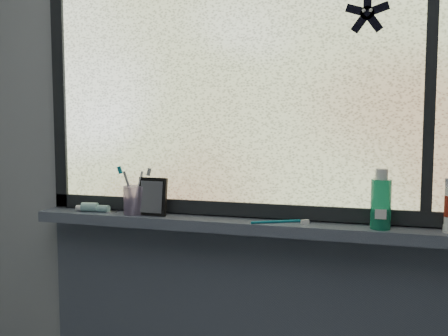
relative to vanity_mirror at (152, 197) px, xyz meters
name	(u,v)px	position (x,y,z in m)	size (l,w,h in m)	color
wall_back	(250,154)	(0.35, 0.09, 0.16)	(3.00, 0.01, 2.50)	#9EA3A8
windowsill	(245,225)	(0.35, 0.01, -0.09)	(1.62, 0.14, 0.04)	#4D5466
window_pane	(249,76)	(0.35, 0.07, 0.44)	(1.50, 0.01, 1.00)	silver
frame_bottom	(248,209)	(0.35, 0.06, -0.04)	(1.60, 0.03, 0.05)	black
frame_left	(60,81)	(-0.43, 0.06, 0.44)	(0.05, 0.03, 1.10)	black
frame_mullion	(431,70)	(0.95, 0.06, 0.44)	(0.04, 0.03, 1.00)	black
starfish_sticker	(367,13)	(0.75, 0.05, 0.63)	(0.15, 0.02, 0.15)	black
vanity_mirror	(152,197)	(0.00, 0.00, 0.00)	(0.11, 0.06, 0.14)	black
toothpaste_tube	(94,207)	(-0.25, 0.00, -0.05)	(0.20, 0.04, 0.04)	white
toothbrush_cup	(134,200)	(-0.08, 0.00, -0.02)	(0.08, 0.08, 0.11)	#BBA3D7
toothbrush_lying	(276,221)	(0.47, -0.01, -0.06)	(0.22, 0.02, 0.01)	#0E6A7E
mouthwash_bottle	(381,199)	(0.81, 0.00, 0.03)	(0.06, 0.06, 0.16)	#1E9E73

